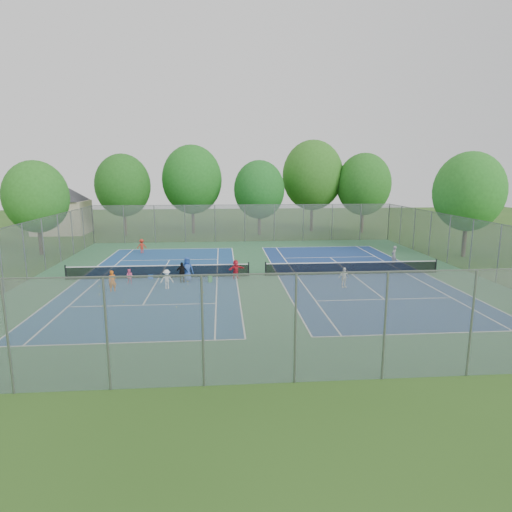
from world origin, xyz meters
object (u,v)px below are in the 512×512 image
Objects in this scene: instructor at (394,255)px; ball_crate at (151,277)px; ball_hopper at (210,279)px; net_right at (352,268)px; net_left at (159,272)px.

ball_crate is at bearing -30.45° from instructor.
ball_crate is 4.42m from ball_hopper.
instructor reaches higher than ball_hopper.
instructor is (14.75, 4.61, 0.53)m from ball_hopper.
instructor is (4.41, 3.12, 0.31)m from net_right.
ball_crate is at bearing 162.51° from ball_hopper.
ball_hopper is at bearing -22.28° from net_left.
net_right is at bearing 0.00° from net_left.
ball_crate is 19.26m from instructor.
ball_crate is at bearing -179.33° from net_right.
net_left is at bearing -30.67° from instructor.
instructor reaches higher than net_right.
net_left is 40.77× the size of ball_crate.
net_right is 8.37× the size of instructor.
net_right is 5.41m from instructor.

